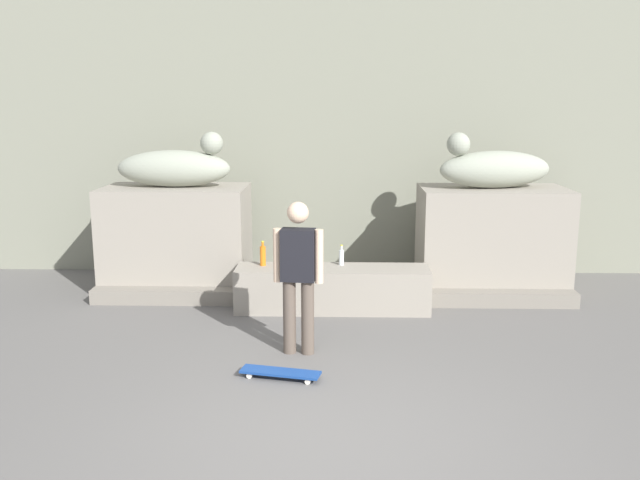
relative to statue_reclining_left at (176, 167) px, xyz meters
The scene contains 13 objects.
ground_plane 5.36m from the statue_reclining_left, 63.96° to the right, with size 40.00×40.00×0.00m, color #605E5B.
facade_wall 2.77m from the statue_reclining_left, 32.15° to the left, with size 10.91×0.60×5.39m, color gray.
pedestal_left 1.03m from the statue_reclining_left, behind, with size 2.03×1.16×1.50m, color gray.
pedestal_right 4.59m from the statue_reclining_left, ahead, with size 2.03×1.16×1.50m, color gray.
statue_reclining_left is the anchor object (origin of this frame).
statue_reclining_right 4.44m from the statue_reclining_left, ahead, with size 1.68×0.86×0.78m.
ledge_block 2.84m from the statue_reclining_left, 23.06° to the right, with size 2.52×0.63×0.57m, color gray.
skater 3.25m from the statue_reclining_left, 53.44° to the right, with size 0.54×0.24×1.67m.
skateboard 4.04m from the statue_reclining_left, 61.86° to the right, with size 0.82×0.36×0.08m.
bottle_orange 1.89m from the statue_reclining_left, 32.89° to the right, with size 0.08×0.08×0.33m.
bottle_clear 2.70m from the statue_reclining_left, 18.58° to the right, with size 0.07×0.07×0.27m.
bottle_green 2.40m from the statue_reclining_left, 31.33° to the right, with size 0.08×0.08×0.28m.
stair_step 2.85m from the statue_reclining_left, 15.09° to the right, with size 6.54×0.50×0.20m, color gray.
Camera 1 is at (0.07, -5.01, 2.72)m, focal length 38.24 mm.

